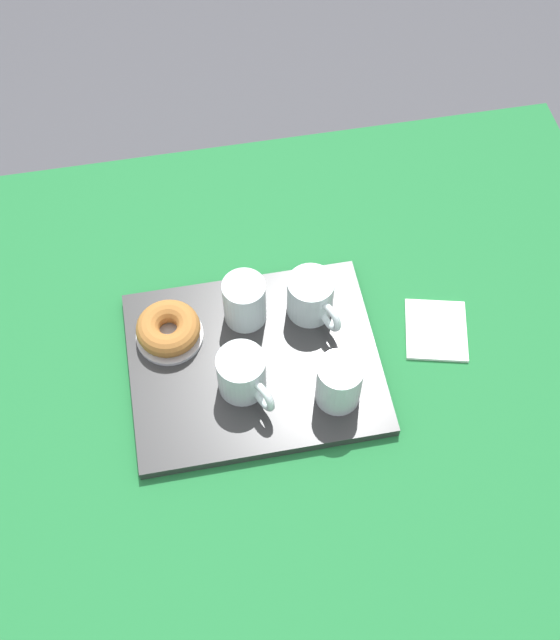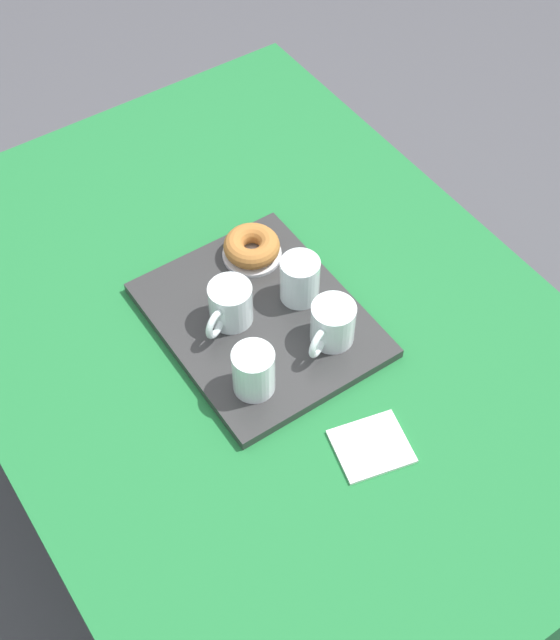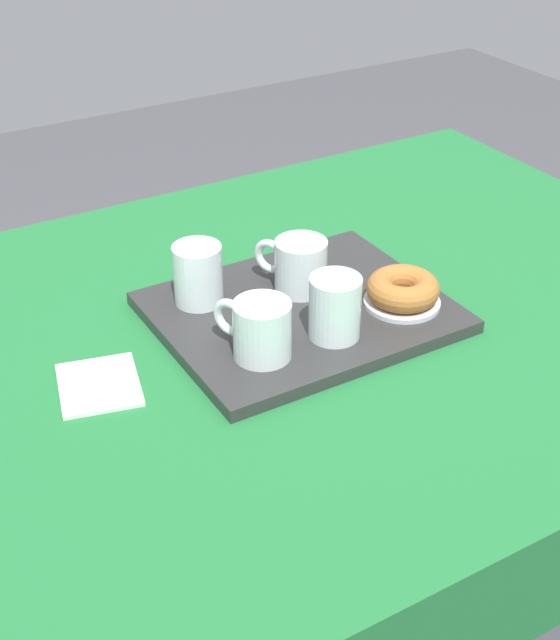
% 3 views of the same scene
% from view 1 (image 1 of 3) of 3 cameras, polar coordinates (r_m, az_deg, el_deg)
% --- Properties ---
extents(ground_plane, '(6.00, 6.00, 0.00)m').
position_cam_1_polar(ground_plane, '(2.02, -1.25, -13.41)').
color(ground_plane, '#47474C').
extents(dining_table, '(1.40, 1.01, 0.74)m').
position_cam_1_polar(dining_table, '(1.42, -1.74, -4.90)').
color(dining_table, '#1E6B33').
rests_on(dining_table, ground).
extents(serving_tray, '(0.41, 0.33, 0.02)m').
position_cam_1_polar(serving_tray, '(1.33, -1.82, -2.88)').
color(serving_tray, '#2D2D2D').
rests_on(serving_tray, dining_table).
extents(tea_mug_left, '(0.08, 0.11, 0.08)m').
position_cam_1_polar(tea_mug_left, '(1.27, -2.67, -3.90)').
color(tea_mug_left, silver).
rests_on(tea_mug_left, serving_tray).
extents(tea_mug_right, '(0.08, 0.11, 0.08)m').
position_cam_1_polar(tea_mug_right, '(1.34, 2.22, 1.58)').
color(tea_mug_right, silver).
rests_on(tea_mug_right, serving_tray).
extents(water_glass_near, '(0.07, 0.07, 0.09)m').
position_cam_1_polar(water_glass_near, '(1.33, -2.57, 1.26)').
color(water_glass_near, silver).
rests_on(water_glass_near, serving_tray).
extents(water_glass_far, '(0.07, 0.07, 0.09)m').
position_cam_1_polar(water_glass_far, '(1.26, 4.19, -4.55)').
color(water_glass_far, silver).
rests_on(water_glass_far, serving_tray).
extents(donut_plate_left, '(0.11, 0.11, 0.01)m').
position_cam_1_polar(donut_plate_left, '(1.36, -7.80, -1.09)').
color(donut_plate_left, silver).
rests_on(donut_plate_left, serving_tray).
extents(sugar_donut_left, '(0.11, 0.11, 0.04)m').
position_cam_1_polar(sugar_donut_left, '(1.34, -7.92, -0.59)').
color(sugar_donut_left, '#A3662D').
rests_on(sugar_donut_left, donut_plate_left).
extents(paper_napkin, '(0.13, 0.14, 0.01)m').
position_cam_1_polar(paper_napkin, '(1.40, 10.99, -0.70)').
color(paper_napkin, white).
rests_on(paper_napkin, dining_table).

